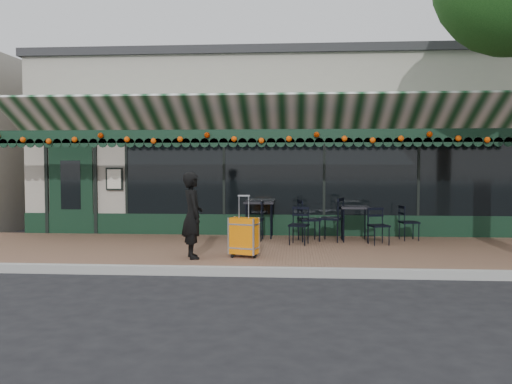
# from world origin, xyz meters

# --- Properties ---
(ground) EXTENTS (80.00, 80.00, 0.00)m
(ground) POSITION_xyz_m (0.00, 0.00, 0.00)
(ground) COLOR black
(ground) RESTS_ON ground
(sidewalk) EXTENTS (18.00, 4.00, 0.15)m
(sidewalk) POSITION_xyz_m (0.00, 2.00, 0.07)
(sidewalk) COLOR brown
(sidewalk) RESTS_ON ground
(curb) EXTENTS (18.00, 0.16, 0.15)m
(curb) POSITION_xyz_m (0.00, -0.08, 0.07)
(curb) COLOR #9E9E99
(curb) RESTS_ON ground
(restaurant_building) EXTENTS (12.00, 9.60, 4.50)m
(restaurant_building) POSITION_xyz_m (0.00, 7.84, 2.27)
(restaurant_building) COLOR #AAA393
(restaurant_building) RESTS_ON ground
(woman) EXTENTS (0.56, 0.67, 1.57)m
(woman) POSITION_xyz_m (-1.14, 0.70, 0.93)
(woman) COLOR black
(woman) RESTS_ON sidewalk
(suitcase) EXTENTS (0.56, 0.41, 1.14)m
(suitcase) POSITION_xyz_m (-0.22, 0.88, 0.53)
(suitcase) COLOR orange
(suitcase) RESTS_ON sidewalk
(cafe_table_a) EXTENTS (0.63, 0.63, 0.78)m
(cafe_table_a) POSITION_xyz_m (2.04, 3.15, 0.85)
(cafe_table_a) COLOR black
(cafe_table_a) RESTS_ON sidewalk
(cafe_table_b) EXTENTS (0.68, 0.68, 0.84)m
(cafe_table_b) POSITION_xyz_m (-0.12, 3.61, 0.91)
(cafe_table_b) COLOR black
(cafe_table_b) RESTS_ON sidewalk
(chair_a_left) EXTENTS (0.63, 0.63, 0.99)m
(chair_a_left) POSITION_xyz_m (1.52, 3.08, 0.64)
(chair_a_left) COLOR black
(chair_a_left) RESTS_ON sidewalk
(chair_a_right) EXTENTS (0.46, 0.46, 0.80)m
(chair_a_right) POSITION_xyz_m (3.27, 3.36, 0.55)
(chair_a_right) COLOR black
(chair_a_right) RESTS_ON sidewalk
(chair_a_front) EXTENTS (0.49, 0.49, 0.80)m
(chair_a_front) POSITION_xyz_m (2.49, 2.62, 0.55)
(chair_a_front) COLOR black
(chair_a_front) RESTS_ON sidewalk
(chair_b_left) EXTENTS (0.46, 0.46, 0.90)m
(chair_b_left) POSITION_xyz_m (-0.21, 3.09, 0.60)
(chair_b_left) COLOR black
(chair_b_left) RESTS_ON sidewalk
(chair_b_right) EXTENTS (0.56, 0.56, 0.93)m
(chair_b_right) POSITION_xyz_m (1.02, 3.08, 0.62)
(chair_b_right) COLOR black
(chair_b_right) RESTS_ON sidewalk
(chair_b_front) EXTENTS (0.49, 0.49, 0.81)m
(chair_b_front) POSITION_xyz_m (0.80, 2.51, 0.56)
(chair_b_front) COLOR black
(chair_b_front) RESTS_ON sidewalk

